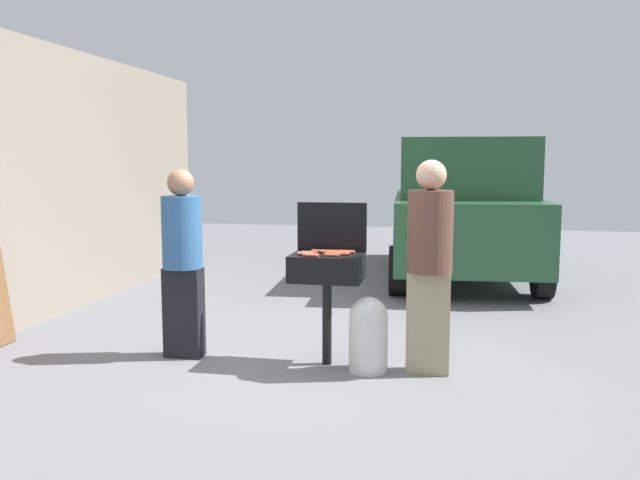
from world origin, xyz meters
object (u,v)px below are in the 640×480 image
object	(u,v)px
propane_tank	(368,333)
hot_dog_9	(333,251)
hot_dog_4	(343,253)
person_right	(430,259)
hot_dog_0	(332,255)
hot_dog_10	(333,253)
hot_dog_5	(311,255)
hot_dog_3	(306,254)
hot_dog_8	(319,251)
hot_dog_13	(311,255)
hot_dog_2	(347,252)
person_left	(182,256)
hot_dog_11	(305,253)
hot_dog_12	(310,253)
bbq_grill	(327,272)
hot_dog_7	(347,252)
hot_dog_6	(342,254)
parked_minivan	(461,208)
hot_dog_1	(329,252)

from	to	relation	value
propane_tank	hot_dog_9	bearing A→B (deg)	146.68
hot_dog_4	person_right	distance (m)	0.72
propane_tank	person_right	world-z (taller)	person_right
hot_dog_0	hot_dog_10	world-z (taller)	same
hot_dog_5	hot_dog_10	size ratio (longest dim) A/B	1.00
hot_dog_3	hot_dog_8	size ratio (longest dim) A/B	1.00
person_right	hot_dog_13	bearing A→B (deg)	11.00
hot_dog_0	hot_dog_4	distance (m)	0.16
hot_dog_2	person_left	xyz separation A→B (m)	(-1.43, -0.11, -0.06)
hot_dog_9	hot_dog_11	bearing A→B (deg)	-139.86
hot_dog_3	hot_dog_12	size ratio (longest dim) A/B	1.00
hot_dog_9	hot_dog_10	xyz separation A→B (m)	(0.03, -0.12, 0.00)
bbq_grill	person_left	world-z (taller)	person_left
hot_dog_8	person_left	xyz separation A→B (m)	(-1.19, -0.13, -0.06)
hot_dog_2	hot_dog_7	bearing A→B (deg)	107.92
hot_dog_10	hot_dog_12	distance (m)	0.20
hot_dog_0	hot_dog_6	bearing A→B (deg)	48.12
hot_dog_8	hot_dog_10	bearing A→B (deg)	-36.31
hot_dog_6	hot_dog_11	bearing A→B (deg)	-176.64
person_right	parked_minivan	distance (m)	4.65
person_left	hot_dog_3	bearing A→B (deg)	4.68
hot_dog_3	person_left	world-z (taller)	person_left
hot_dog_6	hot_dog_8	distance (m)	0.26
hot_dog_8	person_right	world-z (taller)	person_right
hot_dog_8	hot_dog_10	xyz separation A→B (m)	(0.14, -0.11, 0.00)
hot_dog_5	hot_dog_11	distance (m)	0.10
hot_dog_0	hot_dog_9	size ratio (longest dim) A/B	1.00
hot_dog_6	hot_dog_12	size ratio (longest dim) A/B	1.00
hot_dog_11	person_right	bearing A→B (deg)	0.63
hot_dog_13	hot_dog_6	bearing A→B (deg)	27.72
person_right	hot_dog_5	bearing A→B (deg)	9.30
bbq_grill	hot_dog_2	bearing A→B (deg)	26.97
hot_dog_13	parked_minivan	size ratio (longest dim) A/B	0.03
hot_dog_2	hot_dog_9	world-z (taller)	same
bbq_grill	hot_dog_8	world-z (taller)	hot_dog_8
hot_dog_8	bbq_grill	bearing A→B (deg)	-47.75
hot_dog_1	hot_dog_9	bearing A→B (deg)	67.88
hot_dog_13	propane_tank	xyz separation A→B (m)	(0.47, 0.05, -0.63)
hot_dog_5	person_right	size ratio (longest dim) A/B	0.08
hot_dog_8	person_right	distance (m)	0.95
hot_dog_1	person_right	world-z (taller)	person_right
hot_dog_11	hot_dog_13	world-z (taller)	same
hot_dog_11	person_right	size ratio (longest dim) A/B	0.08
hot_dog_4	hot_dog_8	bearing A→B (deg)	163.08
hot_dog_13	propane_tank	bearing A→B (deg)	6.33
hot_dog_13	hot_dog_10	bearing A→B (deg)	45.21
hot_dog_6	hot_dog_7	distance (m)	0.15
hot_dog_8	hot_dog_5	bearing A→B (deg)	-93.93
hot_dog_1	hot_dog_0	bearing A→B (deg)	-71.83
propane_tank	hot_dog_10	bearing A→B (deg)	161.18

